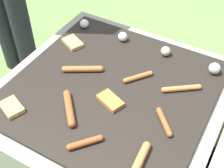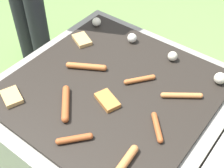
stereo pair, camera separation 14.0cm
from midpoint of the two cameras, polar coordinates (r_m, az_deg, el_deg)
name	(u,v)px [view 2 (the right image)]	position (r m, az deg, el deg)	size (l,w,h in m)	color
ground_plane	(112,139)	(1.72, 2.36, -10.11)	(14.00, 14.00, 0.00)	#608442
grill	(112,116)	(1.56, 2.57, -5.92)	(0.99, 0.99, 0.40)	gray
sausage_mid_left	(140,79)	(1.45, 7.87, 0.69)	(0.10, 0.13, 0.02)	#B7602D
sausage_front_center	(66,103)	(1.33, -5.52, -3.68)	(0.15, 0.16, 0.03)	#A34C23
sausage_back_center	(157,127)	(1.27, 11.42, -7.91)	(0.11, 0.12, 0.02)	#A34C23
sausage_mid_right	(125,162)	(1.16, 6.00, -14.19)	(0.04, 0.16, 0.03)	#C6753D
sausage_front_right	(74,139)	(1.22, -3.59, -10.15)	(0.10, 0.12, 0.03)	#A34C23
sausage_back_left	(86,66)	(1.50, -2.06, 3.12)	(0.18, 0.12, 0.03)	#B7602D
sausage_front_left	(182,95)	(1.41, 15.44, -2.16)	(0.15, 0.12, 0.02)	#C6753D
bread_slice_left	(107,100)	(1.34, 2.11, -3.15)	(0.13, 0.10, 0.02)	#B27033
bread_slice_center	(12,97)	(1.41, -15.21, -2.41)	(0.13, 0.11, 0.02)	tan
bread_slice_right	(82,40)	(1.67, -3.12, 7.98)	(0.13, 0.11, 0.02)	tan
mushroom_row	(156,49)	(1.61, 10.59, 6.20)	(0.79, 0.07, 0.05)	beige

